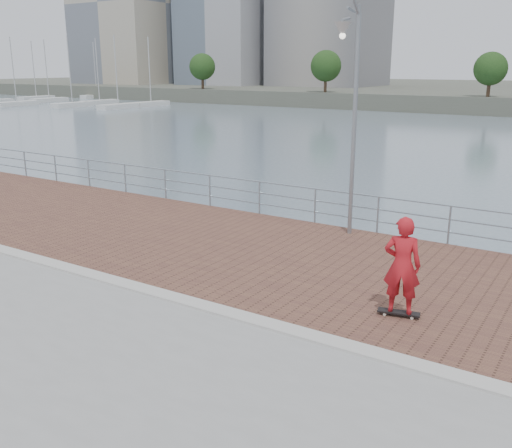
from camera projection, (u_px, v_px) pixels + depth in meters
The scene contains 9 objects.
water at pixel (206, 393), 12.22m from camera, with size 400.00×400.00×0.00m, color slate.
brick_lane at pixel (290, 258), 14.59m from camera, with size 40.00×6.80×0.02m, color brown.
curb at pixel (203, 306), 11.67m from camera, with size 40.00×0.40×0.06m, color #B7B5AD.
guardrail at pixel (346, 206), 17.16m from camera, with size 39.06×0.06×1.13m.
street_lamp at pixel (350, 81), 15.21m from camera, with size 0.45×1.30×6.15m.
skateboard at pixel (399, 312), 11.20m from camera, with size 0.84×0.39×0.09m.
skateboarder at pixel (402, 265), 10.93m from camera, with size 0.71×0.47×1.94m, color red.
shoreline_trees at pixel (494, 68), 77.80m from camera, with size 109.89×5.03×6.71m.
marina at pixel (70, 101), 103.04m from camera, with size 33.38×31.26×11.26m.
Camera 1 is at (6.75, -8.48, 4.79)m, focal length 40.00 mm.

